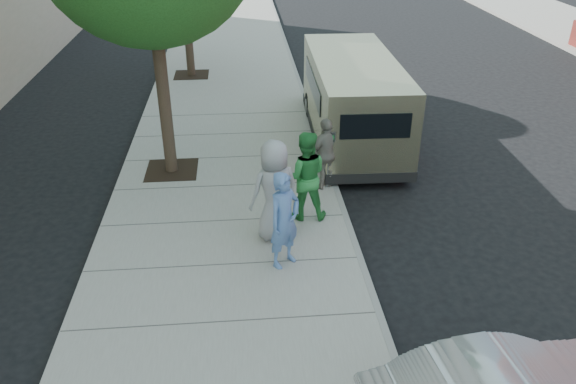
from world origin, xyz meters
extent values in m
plane|color=black|center=(0.00, 0.00, 0.00)|extent=(120.00, 120.00, 0.00)
cube|color=gray|center=(-1.00, 0.00, 0.07)|extent=(5.00, 60.00, 0.15)
cube|color=gray|center=(1.44, 0.00, 0.07)|extent=(0.12, 60.00, 0.16)
cube|color=black|center=(-2.30, 2.40, 0.15)|extent=(1.20, 1.20, 0.01)
cylinder|color=#38281E|center=(-2.30, 2.40, 2.13)|extent=(0.28, 0.28, 3.96)
cube|color=black|center=(-2.30, 10.00, 0.15)|extent=(1.20, 1.20, 0.01)
cylinder|color=#38281E|center=(-2.30, 10.00, 1.91)|extent=(0.28, 0.28, 3.52)
cylinder|color=gray|center=(1.25, 1.24, 0.68)|extent=(0.05, 0.05, 1.06)
cube|color=gray|center=(1.25, 1.24, 1.24)|extent=(0.21, 0.13, 0.08)
cube|color=#2D2D30|center=(1.18, 1.27, 1.38)|extent=(0.14, 0.13, 0.21)
cube|color=#2D2D30|center=(1.32, 1.22, 1.38)|extent=(0.14, 0.13, 0.21)
cube|color=tan|center=(2.30, 3.97, 1.23)|extent=(2.18, 5.58, 2.04)
cube|color=tan|center=(2.37, 6.99, 0.73)|extent=(1.90, 0.61, 0.87)
cube|color=black|center=(2.23, 1.19, 1.59)|extent=(1.54, 0.06, 0.56)
cylinder|color=black|center=(1.44, 5.81, 0.39)|extent=(0.28, 0.78, 0.78)
cylinder|color=black|center=(3.25, 5.77, 0.39)|extent=(0.28, 0.78, 0.78)
cylinder|color=black|center=(1.35, 2.05, 0.39)|extent=(0.28, 0.78, 0.78)
cylinder|color=black|center=(3.16, 2.01, 0.39)|extent=(0.28, 0.78, 0.78)
imported|color=#577DB9|center=(0.06, -1.55, 1.04)|extent=(0.78, 0.75, 1.79)
imported|color=#2E8E3F|center=(0.59, 0.02, 1.08)|extent=(0.95, 0.77, 1.85)
imported|color=#9C9C9E|center=(-0.05, -0.64, 1.14)|extent=(1.13, 0.93, 1.97)
imported|color=gray|center=(1.20, 1.25, 0.96)|extent=(1.02, 0.84, 1.63)
camera|label=1|loc=(-0.61, -9.72, 6.11)|focal=35.00mm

